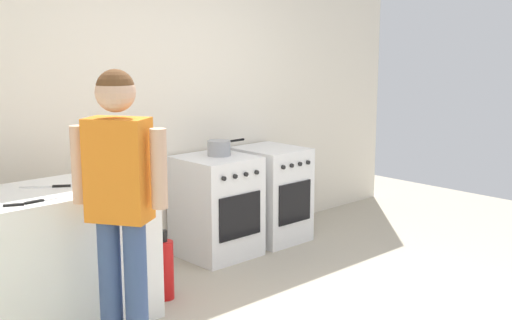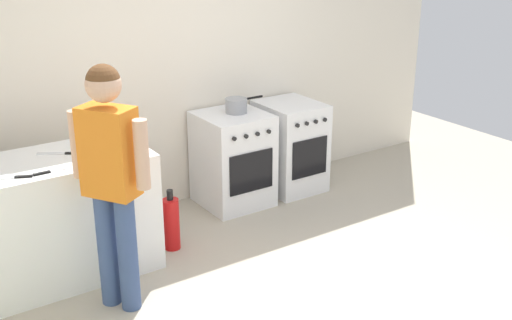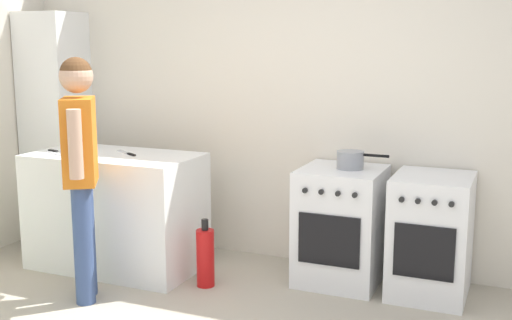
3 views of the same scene
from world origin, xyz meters
name	(u,v)px [view 3 (image 3 of 3)]	position (x,y,z in m)	size (l,w,h in m)	color
back_wall	(313,100)	(0.00, 1.95, 1.30)	(6.00, 0.10, 2.60)	silver
counter_unit	(116,211)	(-1.35, 1.20, 0.45)	(1.30, 0.70, 0.90)	white
oven_left	(341,225)	(0.35, 1.58, 0.43)	(0.58, 0.62, 0.85)	white
oven_right	(431,236)	(0.99, 1.58, 0.43)	(0.52, 0.62, 0.85)	white
pot	(351,160)	(0.41, 1.60, 0.91)	(0.37, 0.19, 0.13)	gray
knife_paring	(81,158)	(-1.46, 0.95, 0.91)	(0.21, 0.03, 0.01)	silver
knife_chef	(127,153)	(-1.27, 1.26, 0.90)	(0.28, 0.19, 0.01)	silver
knife_bread	(59,155)	(-1.71, 1.00, 0.90)	(0.33, 0.17, 0.01)	silver
knife_utility	(57,152)	(-1.81, 1.09, 0.90)	(0.25, 0.11, 0.01)	silver
person	(80,158)	(-1.17, 0.57, 0.99)	(0.35, 0.50, 1.65)	#384C7A
fire_extinguisher	(205,257)	(-0.52, 1.10, 0.22)	(0.13, 0.13, 0.50)	red
larder_cabinet	(56,127)	(-2.30, 1.68, 1.00)	(0.48, 0.44, 2.00)	white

